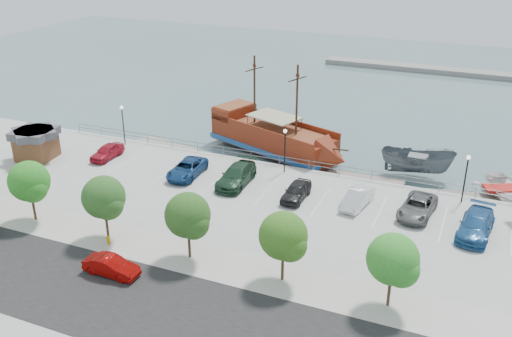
% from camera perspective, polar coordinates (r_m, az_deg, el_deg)
% --- Properties ---
extents(ground, '(160.00, 160.00, 0.00)m').
position_cam_1_polar(ground, '(49.04, 0.16, -4.27)').
color(ground, '#445D62').
extents(street, '(100.00, 8.00, 0.04)m').
position_cam_1_polar(street, '(36.61, -9.91, -13.74)').
color(street, black).
rests_on(street, land_slab).
extents(sidewalk, '(100.00, 4.00, 0.05)m').
position_cam_1_polar(sidewalk, '(40.77, -5.38, -9.10)').
color(sidewalk, '#ADA496').
rests_on(sidewalk, land_slab).
extents(seawall_railing, '(50.00, 0.06, 1.00)m').
position_cam_1_polar(seawall_railing, '(54.94, 3.33, 0.69)').
color(seawall_railing, slate).
rests_on(seawall_railing, land_slab).
extents(far_shore, '(40.00, 3.00, 0.80)m').
position_cam_1_polar(far_shore, '(97.76, 18.65, 9.21)').
color(far_shore, gray).
rests_on(far_shore, ground).
extents(pirate_ship, '(16.96, 9.84, 10.53)m').
position_cam_1_polar(pirate_ship, '(59.49, 2.56, 2.81)').
color(pirate_ship, maroon).
rests_on(pirate_ship, ground).
extents(patrol_boat, '(7.21, 3.34, 2.70)m').
position_cam_1_polar(patrol_boat, '(56.90, 15.81, 0.42)').
color(patrol_boat, '#52595F').
rests_on(patrol_boat, ground).
extents(speedboat, '(6.83, 7.80, 1.35)m').
position_cam_1_polar(speedboat, '(55.34, 23.75, -2.23)').
color(speedboat, silver).
rests_on(speedboat, ground).
extents(dock_west, '(8.01, 3.76, 0.44)m').
position_cam_1_polar(dock_west, '(62.60, -8.97, 2.11)').
color(dock_west, gray).
rests_on(dock_west, ground).
extents(dock_mid, '(7.51, 2.56, 0.42)m').
position_cam_1_polar(dock_mid, '(54.99, 10.81, -1.20)').
color(dock_mid, gray).
rests_on(dock_mid, ground).
extents(dock_east, '(6.79, 3.13, 0.37)m').
position_cam_1_polar(dock_east, '(54.15, 20.08, -2.75)').
color(dock_east, slate).
rests_on(dock_east, ground).
extents(shed, '(4.09, 4.09, 3.02)m').
position_cam_1_polar(shed, '(60.51, -21.16, 2.39)').
color(shed, brown).
rests_on(shed, land_slab).
extents(street_sedan, '(3.95, 1.39, 1.30)m').
position_cam_1_polar(street_sedan, '(40.01, -14.28, -9.45)').
color(street_sedan, '#890604').
rests_on(street_sedan, street).
extents(fire_hydrant, '(0.25, 0.25, 0.73)m').
position_cam_1_polar(fire_hydrant, '(43.58, -14.54, -6.89)').
color(fire_hydrant, '#C58300').
rests_on(fire_hydrant, sidewalk).
extents(lamp_post_left, '(0.36, 0.36, 4.28)m').
position_cam_1_polar(lamp_post_left, '(61.04, -13.20, 4.92)').
color(lamp_post_left, black).
rests_on(lamp_post_left, land_slab).
extents(lamp_post_mid, '(0.36, 0.36, 4.28)m').
position_cam_1_polar(lamp_post_mid, '(52.89, 2.91, 2.58)').
color(lamp_post_mid, black).
rests_on(lamp_post_mid, land_slab).
extents(lamp_post_right, '(0.36, 0.36, 4.28)m').
position_cam_1_polar(lamp_post_right, '(50.17, 20.30, -0.18)').
color(lamp_post_right, black).
rests_on(lamp_post_right, land_slab).
extents(tree_b, '(3.30, 3.20, 5.00)m').
position_cam_1_polar(tree_b, '(47.35, -21.66, -1.36)').
color(tree_b, '#473321').
rests_on(tree_b, sidewalk).
extents(tree_c, '(3.30, 3.20, 5.00)m').
position_cam_1_polar(tree_c, '(42.99, -14.89, -2.97)').
color(tree_c, '#473321').
rests_on(tree_c, sidewalk).
extents(tree_d, '(3.30, 3.20, 5.00)m').
position_cam_1_polar(tree_d, '(39.40, -6.71, -4.86)').
color(tree_d, '#473321').
rests_on(tree_d, sidewalk).
extents(tree_e, '(3.30, 3.20, 5.00)m').
position_cam_1_polar(tree_e, '(36.80, 2.91, -6.95)').
color(tree_e, '#473321').
rests_on(tree_e, sidewalk).
extents(tree_f, '(3.30, 3.20, 5.00)m').
position_cam_1_polar(tree_f, '(35.42, 13.72, -9.03)').
color(tree_f, '#473321').
rests_on(tree_f, sidewalk).
extents(parked_car_a, '(1.72, 4.15, 1.41)m').
position_cam_1_polar(parked_car_a, '(58.68, -14.67, 1.65)').
color(parked_car_a, '#AB1727').
rests_on(parked_car_a, land_slab).
extents(parked_car_c, '(2.67, 5.29, 1.44)m').
position_cam_1_polar(parked_car_c, '(53.24, -6.91, -0.02)').
color(parked_car_c, navy).
rests_on(parked_car_c, land_slab).
extents(parked_car_d, '(2.55, 5.81, 1.66)m').
position_cam_1_polar(parked_car_d, '(51.22, -1.98, -0.71)').
color(parked_car_d, '#1F3F2A').
rests_on(parked_car_d, land_slab).
extents(parked_car_e, '(1.79, 4.27, 1.45)m').
position_cam_1_polar(parked_car_e, '(48.70, 4.04, -2.26)').
color(parked_car_e, black).
rests_on(parked_car_e, land_slab).
extents(parked_car_f, '(2.21, 4.56, 1.44)m').
position_cam_1_polar(parked_car_f, '(48.14, 10.09, -2.93)').
color(parked_car_f, white).
rests_on(parked_car_f, land_slab).
extents(parked_car_g, '(2.93, 5.42, 1.44)m').
position_cam_1_polar(parked_car_g, '(47.79, 15.83, -3.72)').
color(parked_car_g, '#5E5E5E').
rests_on(parked_car_g, land_slab).
extents(parked_car_h, '(2.85, 5.84, 1.63)m').
position_cam_1_polar(parked_car_h, '(46.33, 21.14, -5.28)').
color(parked_car_h, '#22558A').
rests_on(parked_car_h, land_slab).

